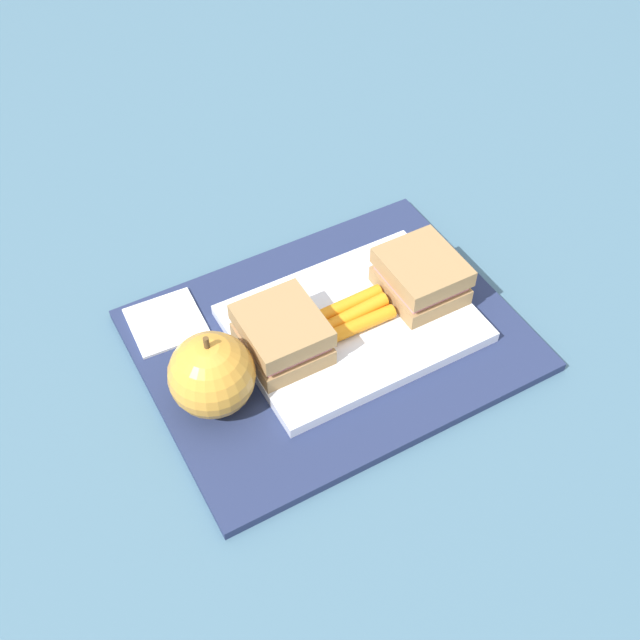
{
  "coord_description": "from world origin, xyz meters",
  "views": [
    {
      "loc": [
        0.26,
        0.43,
        0.61
      ],
      "look_at": [
        0.01,
        0.0,
        0.04
      ],
      "focal_mm": 44.46,
      "sensor_mm": 36.0,
      "label": 1
    }
  ],
  "objects_px": {
    "sandwich_half_right": "(282,335)",
    "apple": "(212,375)",
    "sandwich_half_left": "(421,276)",
    "carrot_sticks_bundle": "(353,315)",
    "paper_napkin": "(166,322)",
    "food_tray": "(353,323)"
  },
  "relations": [
    {
      "from": "apple",
      "to": "paper_napkin",
      "type": "relative_size",
      "value": 1.28
    },
    {
      "from": "apple",
      "to": "carrot_sticks_bundle",
      "type": "bearing_deg",
      "value": -174.35
    },
    {
      "from": "sandwich_half_left",
      "to": "paper_napkin",
      "type": "xyz_separation_m",
      "value": [
        0.24,
        -0.1,
        -0.03
      ]
    },
    {
      "from": "food_tray",
      "to": "apple",
      "type": "xyz_separation_m",
      "value": [
        0.16,
        0.02,
        0.03
      ]
    },
    {
      "from": "sandwich_half_right",
      "to": "paper_napkin",
      "type": "height_order",
      "value": "sandwich_half_right"
    },
    {
      "from": "carrot_sticks_bundle",
      "to": "paper_napkin",
      "type": "bearing_deg",
      "value": -30.95
    },
    {
      "from": "carrot_sticks_bundle",
      "to": "apple",
      "type": "xyz_separation_m",
      "value": [
        0.16,
        0.02,
        0.02
      ]
    },
    {
      "from": "sandwich_half_left",
      "to": "sandwich_half_right",
      "type": "height_order",
      "value": "same"
    },
    {
      "from": "sandwich_half_right",
      "to": "paper_napkin",
      "type": "bearing_deg",
      "value": -49.56
    },
    {
      "from": "carrot_sticks_bundle",
      "to": "paper_napkin",
      "type": "distance_m",
      "value": 0.19
    },
    {
      "from": "carrot_sticks_bundle",
      "to": "apple",
      "type": "height_order",
      "value": "apple"
    },
    {
      "from": "sandwich_half_left",
      "to": "carrot_sticks_bundle",
      "type": "xyz_separation_m",
      "value": [
        0.08,
        -0.0,
        -0.01
      ]
    },
    {
      "from": "food_tray",
      "to": "carrot_sticks_bundle",
      "type": "xyz_separation_m",
      "value": [
        0.0,
        -0.0,
        0.01
      ]
    },
    {
      "from": "sandwich_half_right",
      "to": "apple",
      "type": "relative_size",
      "value": 0.89
    },
    {
      "from": "carrot_sticks_bundle",
      "to": "food_tray",
      "type": "bearing_deg",
      "value": 99.47
    },
    {
      "from": "sandwich_half_left",
      "to": "apple",
      "type": "xyz_separation_m",
      "value": [
        0.23,
        0.02,
        0.01
      ]
    },
    {
      "from": "apple",
      "to": "sandwich_half_left",
      "type": "bearing_deg",
      "value": -176.3
    },
    {
      "from": "sandwich_half_left",
      "to": "sandwich_half_right",
      "type": "distance_m",
      "value": 0.16
    },
    {
      "from": "sandwich_half_left",
      "to": "apple",
      "type": "bearing_deg",
      "value": 3.7
    },
    {
      "from": "paper_napkin",
      "to": "sandwich_half_left",
      "type": "bearing_deg",
      "value": 157.99
    },
    {
      "from": "carrot_sticks_bundle",
      "to": "paper_napkin",
      "type": "height_order",
      "value": "carrot_sticks_bundle"
    },
    {
      "from": "food_tray",
      "to": "sandwich_half_right",
      "type": "bearing_deg",
      "value": 0.0
    }
  ]
}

